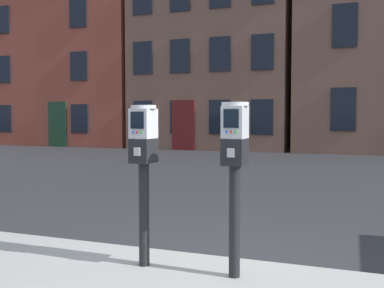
{
  "coord_description": "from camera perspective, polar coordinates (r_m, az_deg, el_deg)",
  "views": [
    {
      "loc": [
        1.27,
        -3.9,
        1.43
      ],
      "look_at": [
        -0.17,
        -0.19,
        1.19
      ],
      "focal_mm": 44.43,
      "sensor_mm": 36.0,
      "label": 1
    }
  ],
  "objects": [
    {
      "name": "townhouse_green_painted",
      "position": [
        23.23,
        4.0,
        12.38
      ],
      "size": [
        6.97,
        7.1,
        10.14
      ],
      "color": "brown",
      "rests_on": "ground_plane"
    },
    {
      "name": "parking_meter_twin_adjacent",
      "position": [
        3.76,
        5.17,
        -1.59
      ],
      "size": [
        0.22,
        0.25,
        1.4
      ],
      "rotation": [
        0.0,
        0.0,
        -1.55
      ],
      "color": "black",
      "rests_on": "sidewalk_slab"
    },
    {
      "name": "parking_meter_near_kerb",
      "position": [
        4.06,
        -5.82,
        -1.39
      ],
      "size": [
        0.22,
        0.25,
        1.38
      ],
      "rotation": [
        0.0,
        0.0,
        -1.55
      ],
      "color": "black",
      "rests_on": "sidewalk_slab"
    },
    {
      "name": "townhouse_orange_brick",
      "position": [
        26.26,
        -13.7,
        10.61
      ],
      "size": [
        8.76,
        6.05,
        9.56
      ],
      "color": "brown",
      "rests_on": "ground_plane"
    },
    {
      "name": "ground_plane",
      "position": [
        4.34,
        3.17,
        -15.82
      ],
      "size": [
        160.0,
        160.0,
        0.0
      ],
      "primitive_type": "plane",
      "color": "#28282B"
    }
  ]
}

